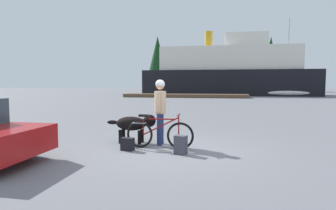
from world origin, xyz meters
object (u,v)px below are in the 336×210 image
Objects in this scene: bicycle at (159,134)px; dog at (134,124)px; backpack at (181,145)px; ferry_boat at (229,72)px; handbag_pannier at (128,144)px; sailboat_moored at (287,92)px; person_cyclist at (160,105)px.

bicycle reaches higher than dog.
ferry_boat reaches higher than backpack.
handbag_pannier is (-0.73, -0.36, -0.22)m from bicycle.
ferry_boat is at bearing 84.93° from handbag_pannier.
bicycle is at bearing -107.01° from sailboat_moored.
handbag_pannier is at bearing -128.51° from person_cyclist.
dog is 0.97m from handbag_pannier.
sailboat_moored is (9.70, 31.02, -0.59)m from person_cyclist.
backpack is 0.02× the size of ferry_boat.
sailboat_moored is at bearing 74.28° from backpack.
person_cyclist is 0.94m from dog.
person_cyclist is 1.25× the size of dog.
bicycle is at bearing -81.05° from person_cyclist.
backpack reaches higher than handbag_pannier.
dog is 1.80m from backpack.
sailboat_moored is at bearing -22.21° from ferry_boat.
bicycle is 0.81m from backpack.
handbag_pannier is 33.49m from sailboat_moored.
backpack is (1.47, -1.00, -0.32)m from dog.
sailboat_moored is at bearing 72.99° from bicycle.
dog is at bearing -108.68° from sailboat_moored.
person_cyclist reaches higher than bicycle.
person_cyclist is at bearing 98.95° from bicycle.
dog is 0.06× the size of ferry_boat.
ferry_boat is 2.37× the size of sailboat_moored.
bicycle is 34.65m from ferry_boat.
dog is 3.17× the size of backpack.
sailboat_moored is (9.63, 31.48, 0.12)m from bicycle.
sailboat_moored is (10.47, 30.96, -0.04)m from dog.
ferry_boat is at bearing 157.79° from sailboat_moored.
bicycle reaches higher than handbag_pannier.
ferry_boat reaches higher than handbag_pannier.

